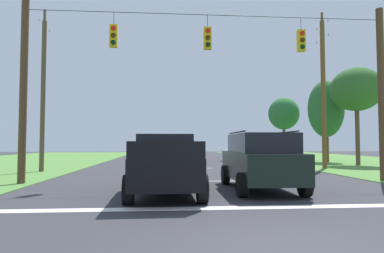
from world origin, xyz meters
TOP-DOWN VIEW (x-y plane):
  - ground_plane at (0.00, 0.00)m, footprint 120.00×120.00m
  - stop_bar_stripe at (0.00, 3.42)m, footprint 13.36×0.45m
  - lane_dash_0 at (0.00, 9.42)m, footprint 2.50×0.15m
  - lane_dash_1 at (0.00, 16.86)m, footprint 2.50×0.15m
  - lane_dash_2 at (0.00, 23.23)m, footprint 2.50×0.15m
  - overhead_signal_span at (0.06, 8.96)m, footprint 15.65×0.31m
  - pickup_truck at (-1.84, 6.02)m, footprint 2.35×5.43m
  - suv_black at (1.52, 6.56)m, footprint 2.30×4.84m
  - distant_car_crossing_white at (5.54, 24.98)m, footprint 4.41×2.24m
  - utility_pole_mid_right at (8.36, 15.71)m, footprint 0.29×1.71m
  - utility_pole_near_left at (-8.90, 14.76)m, footprint 0.26×1.80m
  - tree_roadside_right at (12.01, 22.78)m, footprint 3.00×3.00m
  - tree_roadside_far_right at (10.03, 27.65)m, footprint 3.05×3.05m
  - tree_roadside_left at (12.64, 19.11)m, footprint 3.82×3.82m

SIDE VIEW (x-z plane):
  - ground_plane at x=0.00m, z-range 0.00..0.00m
  - stop_bar_stripe at x=0.00m, z-range 0.00..0.01m
  - lane_dash_0 at x=0.00m, z-range 0.00..0.01m
  - lane_dash_1 at x=0.00m, z-range 0.00..0.01m
  - lane_dash_2 at x=0.00m, z-range 0.00..0.01m
  - distant_car_crossing_white at x=5.54m, z-range 0.03..1.55m
  - pickup_truck at x=-1.84m, z-range -0.01..1.94m
  - suv_black at x=1.52m, z-range 0.03..2.09m
  - overhead_signal_span at x=0.06m, z-range 0.35..8.04m
  - tree_roadside_right at x=12.01m, z-range 1.05..8.13m
  - tree_roadside_far_right at x=10.03m, z-range 1.48..7.70m
  - utility_pole_near_left at x=-8.90m, z-range -0.14..9.33m
  - utility_pole_mid_right at x=8.36m, z-range -0.01..10.19m
  - tree_roadside_left at x=12.64m, z-range 2.01..9.41m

